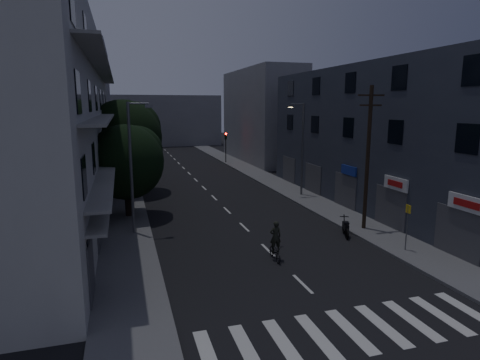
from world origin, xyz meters
TOP-DOWN VIEW (x-y plane):
  - ground at (0.00, 25.00)m, footprint 160.00×160.00m
  - sidewalk_left at (-7.50, 25.00)m, footprint 3.00×90.00m
  - sidewalk_right at (7.50, 25.00)m, footprint 3.00×90.00m
  - crosswalk at (-0.00, -2.00)m, footprint 10.90×3.00m
  - lane_markings at (0.00, 31.25)m, footprint 0.15×60.50m
  - building_left at (-11.98, 18.00)m, footprint 7.00×36.00m
  - building_right at (11.99, 14.00)m, footprint 6.19×28.00m
  - building_far_left at (-12.00, 48.00)m, footprint 6.00×20.00m
  - building_far_right at (12.00, 42.00)m, footprint 6.00×20.00m
  - building_far_end at (0.00, 70.00)m, footprint 24.00×8.00m
  - tree_near at (-7.24, 15.62)m, footprint 5.29×5.29m
  - tree_mid at (-7.24, 24.12)m, footprint 6.79×6.79m
  - tree_far at (-7.71, 36.69)m, footprint 6.22×6.22m
  - traffic_signal_far_right at (6.38, 40.62)m, footprint 0.28×0.37m
  - traffic_signal_far_left at (-6.54, 39.59)m, footprint 0.28×0.37m
  - street_lamp_left_near at (-6.94, 11.41)m, footprint 1.51×0.25m
  - street_lamp_right at (7.50, 18.49)m, footprint 1.51×0.25m
  - street_lamp_left_far at (-7.26, 30.18)m, footprint 1.51×0.25m
  - utility_pole at (7.22, 8.19)m, footprint 1.80×0.24m
  - bus_stop_sign at (7.10, 4.05)m, footprint 0.06×0.35m
  - motorcycle at (5.45, 7.49)m, footprint 0.91×1.81m
  - cyclist at (-0.14, 5.05)m, footprint 0.64×1.67m

SIDE VIEW (x-z plane):
  - ground at x=0.00m, z-range 0.00..0.00m
  - crosswalk at x=0.00m, z-range 0.00..0.01m
  - lane_markings at x=0.00m, z-range 0.00..0.01m
  - sidewalk_left at x=-7.50m, z-range 0.00..0.15m
  - sidewalk_right at x=7.50m, z-range 0.00..0.15m
  - motorcycle at x=5.45m, z-range -0.13..1.09m
  - cyclist at x=-0.14m, z-range -0.34..1.75m
  - bus_stop_sign at x=7.10m, z-range 0.63..3.15m
  - traffic_signal_far_right at x=6.38m, z-range 1.05..5.15m
  - traffic_signal_far_left at x=-6.54m, z-range 1.05..5.15m
  - tree_near at x=-7.24m, z-range 0.97..7.49m
  - street_lamp_left_near at x=-6.94m, z-range 0.60..8.60m
  - street_lamp_right at x=7.50m, z-range 0.60..8.60m
  - street_lamp_left_far at x=-7.26m, z-range 0.60..8.60m
  - utility_pole at x=7.22m, z-range 0.37..9.37m
  - tree_far at x=-7.71m, z-range 1.12..8.82m
  - building_far_end at x=0.00m, z-range 0.00..10.00m
  - tree_mid at x=-7.24m, z-range 1.19..9.54m
  - building_right at x=11.99m, z-range 0.00..11.00m
  - building_far_right at x=12.00m, z-range 0.00..13.00m
  - building_left at x=-11.98m, z-range -0.01..13.99m
  - building_far_left at x=-12.00m, z-range 0.00..16.00m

